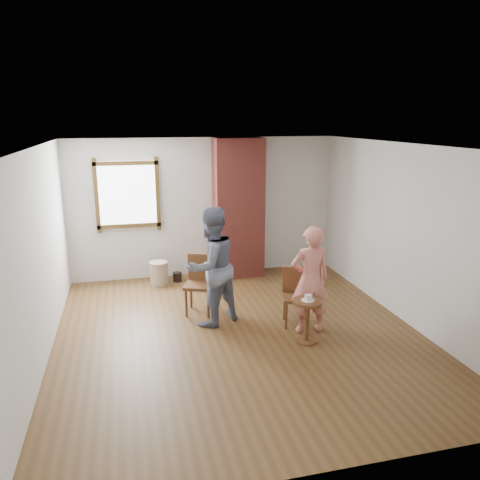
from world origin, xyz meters
name	(u,v)px	position (x,y,z in m)	size (l,w,h in m)	color
ground	(239,334)	(0.00, 0.00, 0.00)	(5.50, 5.50, 0.00)	brown
room_shell	(225,200)	(-0.06, 0.61, 1.81)	(5.04, 5.52, 2.62)	silver
brick_chimney	(238,209)	(0.60, 2.50, 1.30)	(0.90, 0.50, 2.60)	#A7443B
stoneware_crock	(159,273)	(-0.93, 2.32, 0.21)	(0.33, 0.33, 0.42)	tan
dark_pot	(177,277)	(-0.59, 2.40, 0.08)	(0.17, 0.17, 0.17)	black
dining_chair_left	(200,280)	(-0.39, 0.94, 0.50)	(0.54, 0.54, 0.90)	brown
dining_chair_right	(296,293)	(0.91, 0.18, 0.47)	(0.48, 0.48, 0.84)	brown
side_table	(307,314)	(0.83, -0.45, 0.40)	(0.40, 0.40, 0.60)	brown
cake_plate	(308,300)	(0.83, -0.45, 0.60)	(0.18, 0.18, 0.01)	white
cake_slice	(308,298)	(0.84, -0.45, 0.64)	(0.08, 0.07, 0.06)	white
man	(211,267)	(-0.30, 0.46, 0.87)	(0.85, 0.66, 1.74)	#151D39
person_pink	(310,280)	(0.99, -0.13, 0.77)	(0.56, 0.37, 1.53)	#DF7F6F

